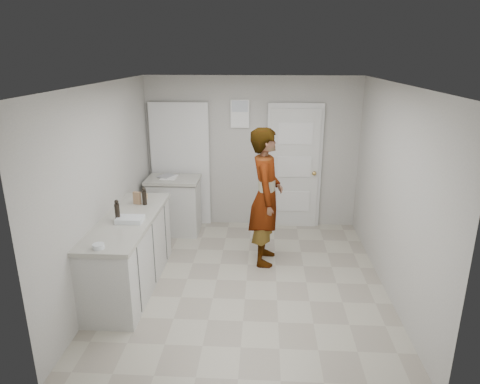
# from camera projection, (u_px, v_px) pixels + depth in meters

# --- Properties ---
(ground) EXTENTS (4.00, 4.00, 0.00)m
(ground) POSITION_uv_depth(u_px,v_px,m) (246.00, 281.00, 5.58)
(ground) COLOR gray
(ground) RESTS_ON ground
(room_shell) EXTENTS (4.00, 4.00, 4.00)m
(room_shell) POSITION_uv_depth(u_px,v_px,m) (241.00, 167.00, 7.13)
(room_shell) COLOR #A4A19B
(room_shell) RESTS_ON ground
(main_counter) EXTENTS (0.64, 1.96, 0.93)m
(main_counter) POSITION_uv_depth(u_px,v_px,m) (130.00, 255.00, 5.34)
(main_counter) COLOR silver
(main_counter) RESTS_ON ground
(side_counter) EXTENTS (0.84, 0.61, 0.93)m
(side_counter) POSITION_uv_depth(u_px,v_px,m) (174.00, 207.00, 6.99)
(side_counter) COLOR silver
(side_counter) RESTS_ON ground
(person) EXTENTS (0.49, 0.72, 1.91)m
(person) POSITION_uv_depth(u_px,v_px,m) (266.00, 197.00, 5.84)
(person) COLOR silver
(person) RESTS_ON ground
(cake_mix_box) EXTENTS (0.11, 0.07, 0.16)m
(cake_mix_box) POSITION_uv_depth(u_px,v_px,m) (137.00, 198.00, 5.65)
(cake_mix_box) COLOR #9F744F
(cake_mix_box) RESTS_ON main_counter
(spice_jar) EXTENTS (0.05, 0.05, 0.07)m
(spice_jar) POSITION_uv_depth(u_px,v_px,m) (146.00, 196.00, 5.86)
(spice_jar) COLOR tan
(spice_jar) RESTS_ON main_counter
(oil_cruet_a) EXTENTS (0.06, 0.06, 0.24)m
(oil_cruet_a) POSITION_uv_depth(u_px,v_px,m) (144.00, 196.00, 5.61)
(oil_cruet_a) COLOR black
(oil_cruet_a) RESTS_ON main_counter
(oil_cruet_b) EXTENTS (0.06, 0.06, 0.27)m
(oil_cruet_b) POSITION_uv_depth(u_px,v_px,m) (117.00, 211.00, 5.05)
(oil_cruet_b) COLOR black
(oil_cruet_b) RESTS_ON main_counter
(baking_dish) EXTENTS (0.31, 0.22, 0.05)m
(baking_dish) POSITION_uv_depth(u_px,v_px,m) (130.00, 220.00, 5.07)
(baking_dish) COLOR silver
(baking_dish) RESTS_ON main_counter
(egg_bowl) EXTENTS (0.12, 0.12, 0.05)m
(egg_bowl) POSITION_uv_depth(u_px,v_px,m) (98.00, 246.00, 4.37)
(egg_bowl) COLOR silver
(egg_bowl) RESTS_ON main_counter
(papers) EXTENTS (0.26, 0.32, 0.01)m
(papers) POSITION_uv_depth(u_px,v_px,m) (169.00, 177.00, 6.87)
(papers) COLOR white
(papers) RESTS_ON side_counter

